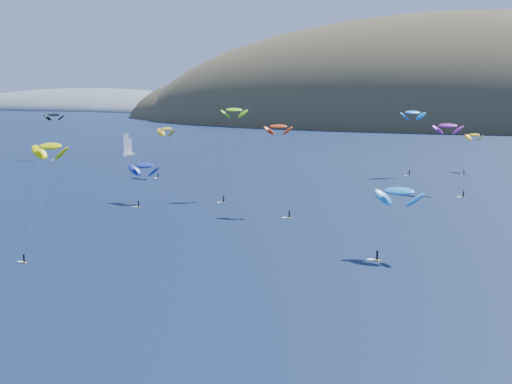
{
  "coord_description": "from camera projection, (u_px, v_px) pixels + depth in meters",
  "views": [
    {
      "loc": [
        57.44,
        -69.28,
        33.36
      ],
      "look_at": [
        3.79,
        80.0,
        9.0
      ],
      "focal_mm": 50.0,
      "sensor_mm": 36.0,
      "label": 1
    }
  ],
  "objects": [
    {
      "name": "ground",
      "position": [
        10.0,
        353.0,
        88.7
      ],
      "size": [
        2800.0,
        2800.0,
        0.0
      ],
      "primitive_type": "plane",
      "color": "black",
      "rests_on": "ground"
    },
    {
      "name": "island",
      "position": [
        489.0,
        136.0,
        600.25
      ],
      "size": [
        730.0,
        300.0,
        210.0
      ],
      "color": "#3D3526",
      "rests_on": "ground"
    },
    {
      "name": "headland",
      "position": [
        107.0,
        111.0,
        935.76
      ],
      "size": [
        460.0,
        250.0,
        60.0
      ],
      "color": "slate",
      "rests_on": "ground"
    },
    {
      "name": "sailboat",
      "position": [
        128.0,
        153.0,
        330.0
      ],
      "size": [
        9.49,
        8.2,
        11.43
      ],
      "rotation": [
        0.0,
        0.0,
        -0.22
      ],
      "color": "silver",
      "rests_on": "ground"
    },
    {
      "name": "kitesurfer_1",
      "position": [
        166.0,
        129.0,
        254.55
      ],
      "size": [
        9.86,
        11.21,
        19.52
      ],
      "rotation": [
        0.0,
        0.0,
        -0.46
      ],
      "color": "gold",
      "rests_on": "ground"
    },
    {
      "name": "kitesurfer_2",
      "position": [
        50.0,
        146.0,
        136.21
      ],
      "size": [
        9.06,
        10.13,
        23.74
      ],
      "rotation": [
        0.0,
        0.0,
        -0.18
      ],
      "color": "gold",
      "rests_on": "ground"
    },
    {
      "name": "kitesurfer_3",
      "position": [
        234.0,
        110.0,
        207.15
      ],
      "size": [
        8.17,
        15.2,
        27.66
      ],
      "rotation": [
        0.0,
        0.0,
        0.58
      ],
      "color": "gold",
      "rests_on": "ground"
    },
    {
      "name": "kitesurfer_4",
      "position": [
        413.0,
        113.0,
        256.9
      ],
      "size": [
        9.96,
        8.39,
        25.32
      ],
      "rotation": [
        0.0,
        0.0,
        0.56
      ],
      "color": "gold",
      "rests_on": "ground"
    },
    {
      "name": "kitesurfer_5",
      "position": [
        399.0,
        191.0,
        136.6
      ],
      "size": [
        10.09,
        8.44,
        15.4
      ],
      "rotation": [
        0.0,
        0.0,
        -0.23
      ],
      "color": "gold",
      "rests_on": "ground"
    },
    {
      "name": "kitesurfer_6",
      "position": [
        448.0,
        126.0,
        216.98
      ],
      "size": [
        11.12,
        11.54,
        22.87
      ],
      "rotation": [
        0.0,
        0.0,
        -0.0
      ],
      "color": "gold",
      "rests_on": "ground"
    },
    {
      "name": "kitesurfer_9",
      "position": [
        278.0,
        127.0,
        182.76
      ],
      "size": [
        9.83,
        9.7,
        24.25
      ],
      "rotation": [
        0.0,
        0.0,
        0.13
      ],
      "color": "gold",
      "rests_on": "ground"
    },
    {
      "name": "kitesurfer_10",
      "position": [
        144.0,
        166.0,
        199.81
      ],
      "size": [
        10.41,
        11.63,
        13.11
      ],
      "rotation": [
        0.0,
        0.0,
        -0.18
      ],
      "color": "gold",
      "rests_on": "ground"
    },
    {
      "name": "kitesurfer_11",
      "position": [
        474.0,
        135.0,
        269.66
      ],
      "size": [
        8.38,
        15.78,
        16.02
      ],
      "rotation": [
        0.0,
        0.0,
        -0.65
      ],
      "color": "gold",
      "rests_on": "ground"
    },
    {
      "name": "kitesurfer_12",
      "position": [
        54.0,
        115.0,
        312.38
      ],
      "size": [
        9.4,
        7.98,
        21.92
      ],
      "rotation": [
        0.0,
        0.0,
        0.34
      ],
      "color": "gold",
      "rests_on": "ground"
    }
  ]
}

